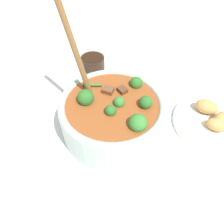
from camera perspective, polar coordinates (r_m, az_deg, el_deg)
ground_plane at (r=0.53m, az=0.00°, el=-4.37°), size 4.00×4.00×0.00m
stew_bowl at (r=0.49m, az=0.01°, el=-0.42°), size 0.23×0.23×0.29m
condiment_bowl at (r=0.70m, az=-5.06°, el=12.76°), size 0.07×0.07×0.04m
empty_plate at (r=0.49m, az=-25.46°, el=-18.54°), size 0.19×0.19×0.02m
food_plate at (r=0.59m, az=24.80°, el=-2.19°), size 0.19×0.19×0.05m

